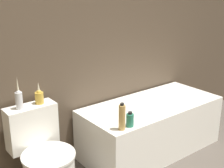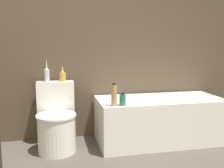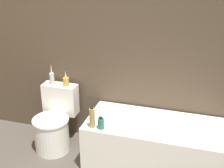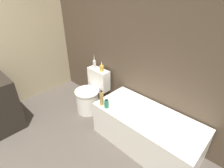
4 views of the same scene
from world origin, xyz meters
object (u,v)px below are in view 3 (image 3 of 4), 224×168
object	(u,v)px
toilet	(54,124)
shampoo_bottle_short	(101,123)
vase_silver	(66,81)
bathtub	(154,144)
vase_gold	(52,77)
shampoo_bottle_tall	(92,118)

from	to	relation	value
toilet	shampoo_bottle_short	bearing A→B (deg)	-21.52
vase_silver	bathtub	bearing A→B (deg)	-11.02
bathtub	vase_silver	world-z (taller)	vase_silver
toilet	vase_gold	distance (m)	0.55
shampoo_bottle_tall	bathtub	bearing A→B (deg)	23.24
toilet	vase_silver	world-z (taller)	vase_silver
vase_silver	shampoo_bottle_short	distance (m)	0.77
bathtub	toilet	distance (m)	1.18
vase_gold	shampoo_bottle_short	size ratio (longest dim) A/B	2.00
bathtub	toilet	bearing A→B (deg)	179.51
bathtub	vase_silver	xyz separation A→B (m)	(-1.09, 0.21, 0.52)
bathtub	vase_gold	world-z (taller)	vase_gold
bathtub	shampoo_bottle_tall	size ratio (longest dim) A/B	6.17
toilet	shampoo_bottle_tall	size ratio (longest dim) A/B	3.07
vase_gold	shampoo_bottle_tall	bearing A→B (deg)	-34.83
shampoo_bottle_tall	shampoo_bottle_short	world-z (taller)	shampoo_bottle_tall
vase_gold	shampoo_bottle_short	distance (m)	0.91
bathtub	shampoo_bottle_tall	bearing A→B (deg)	-156.76
bathtub	shampoo_bottle_tall	distance (m)	0.75
shampoo_bottle_short	bathtub	bearing A→B (deg)	26.44
vase_gold	vase_silver	distance (m)	0.18
bathtub	shampoo_bottle_short	xyz separation A→B (m)	(-0.51, -0.25, 0.31)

